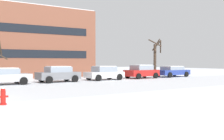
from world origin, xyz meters
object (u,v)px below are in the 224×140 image
object	(u,v)px
parked_car_white	(104,73)
parked_car_red	(142,71)
fire_hydrant	(3,96)
parked_car_blue	(172,71)
parked_car_silver	(2,76)
parked_car_gray	(58,74)

from	to	relation	value
parked_car_white	parked_car_red	world-z (taller)	parked_car_red
fire_hydrant	parked_car_blue	distance (m)	24.78
parked_car_silver	parked_car_red	world-z (taller)	parked_car_red
parked_car_gray	parked_car_blue	world-z (taller)	parked_car_gray
fire_hydrant	parked_car_blue	world-z (taller)	parked_car_blue
fire_hydrant	parked_car_red	distance (m)	20.39
fire_hydrant	parked_car_gray	size ratio (longest dim) A/B	0.20
parked_car_white	parked_car_red	bearing A→B (deg)	-0.15
parked_car_gray	parked_car_blue	distance (m)	14.95
parked_car_gray	parked_car_blue	bearing A→B (deg)	-0.12
parked_car_gray	parked_car_silver	bearing A→B (deg)	-177.12
parked_car_gray	parked_car_red	world-z (taller)	parked_car_red
parked_car_silver	parked_car_red	size ratio (longest dim) A/B	1.13
parked_car_silver	parked_car_red	distance (m)	14.95
parked_car_silver	parked_car_gray	xyz separation A→B (m)	(4.98, 0.25, 0.03)
parked_car_silver	parked_car_white	size ratio (longest dim) A/B	1.11
parked_car_red	parked_car_silver	bearing A→B (deg)	-179.48
parked_car_gray	parked_car_blue	size ratio (longest dim) A/B	0.86
parked_car_red	parked_car_blue	xyz separation A→B (m)	(4.98, 0.08, -0.08)
fire_hydrant	parked_car_blue	xyz separation A→B (m)	(22.22, 10.98, 0.30)
parked_car_red	fire_hydrant	bearing A→B (deg)	-147.69
fire_hydrant	parked_car_blue	bearing A→B (deg)	26.31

